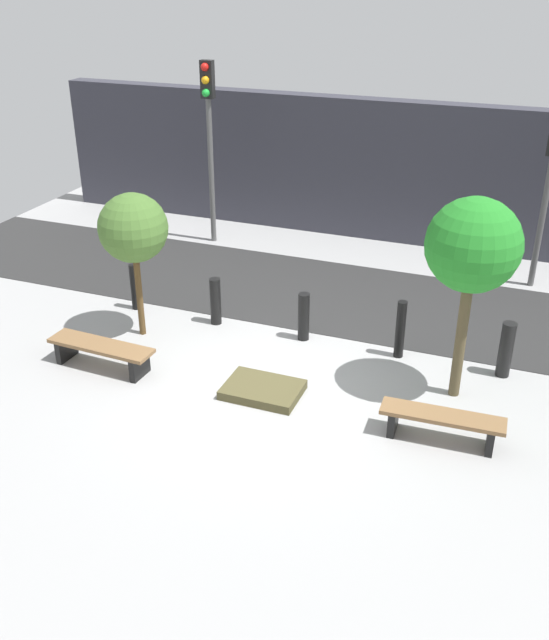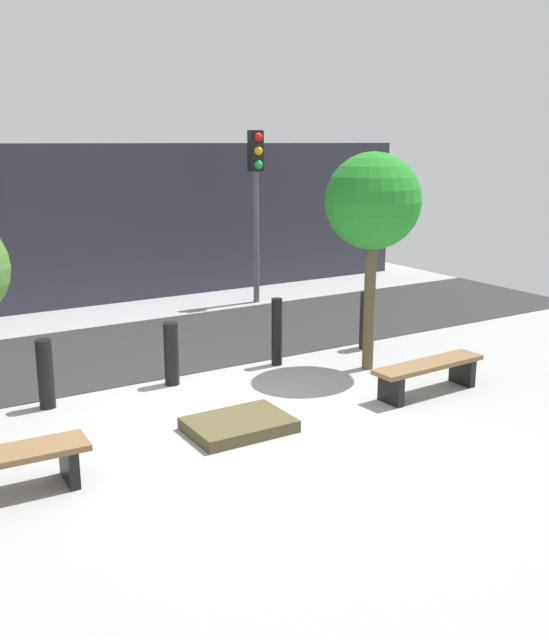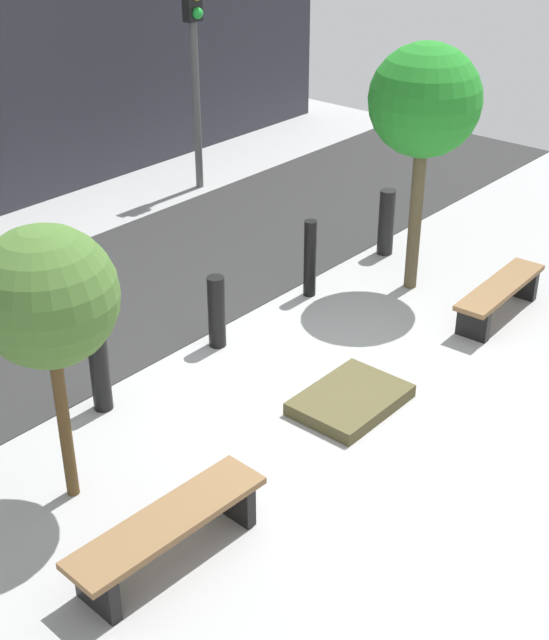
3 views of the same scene
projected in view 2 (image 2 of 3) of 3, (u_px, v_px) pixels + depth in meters
name	position (u px, v px, depth m)	size (l,w,h in m)	color
ground_plane	(233.00, 426.00, 8.23)	(18.00, 18.00, 0.00)	#9A9A9A
road_strip	(124.00, 350.00, 11.21)	(18.00, 3.26, 0.01)	#292929
building_facade	(56.00, 227.00, 13.77)	(16.20, 0.50, 3.16)	#33333D
bench_right	(428.00, 371.00, 9.23)	(1.68, 0.46, 0.42)	black
planter_bed	(239.00, 425.00, 8.09)	(1.15, 0.82, 0.14)	#4B4629
tree_behind_right_bench	(373.00, 203.00, 9.76)	(1.33, 1.33, 3.07)	brown
bollard_left	(45.00, 374.00, 8.70)	(0.19, 0.19, 0.87)	black
bollard_center	(171.00, 354.00, 9.55)	(0.20, 0.20, 0.86)	black
bollard_right	(277.00, 332.00, 10.38)	(0.16, 0.16, 1.00)	black
bollard_far_right	(366.00, 320.00, 11.23)	(0.22, 0.22, 0.92)	black
traffic_light_mid_west	(256.00, 185.00, 14.01)	(0.28, 0.27, 3.40)	#505050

